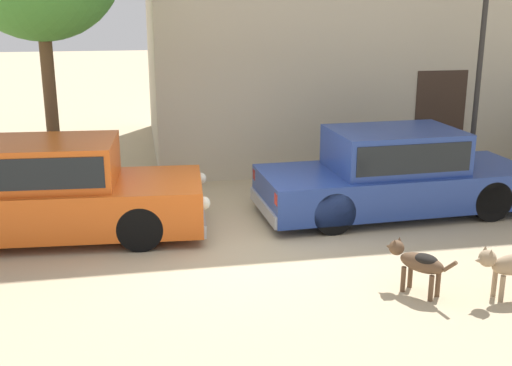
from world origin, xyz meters
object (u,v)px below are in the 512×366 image
Objects in this scene: stray_dog_spotted at (418,261)px; stray_dog_tan at (510,265)px; street_lamp at (482,46)px; parked_sedan_second at (394,172)px; parked_sedan_nearest at (49,190)px.

stray_dog_tan reaches higher than stray_dog_spotted.
stray_dog_tan is 5.61m from street_lamp.
parked_sedan_second is 5.77× the size of stray_dog_spotted.
parked_sedan_second reaches higher than stray_dog_spotted.
parked_sedan_nearest reaches higher than stray_dog_tan.
street_lamp is (3.10, 4.37, 2.25)m from stray_dog_spotted.
stray_dog_tan is (5.63, -3.21, -0.30)m from parked_sedan_nearest.
stray_dog_tan is (1.01, -0.34, 0.02)m from stray_dog_spotted.
street_lamp reaches higher than stray_dog_tan.
parked_sedan_nearest is 1.13× the size of street_lamp.
stray_dog_tan is at bearing -144.27° from stray_dog_spotted.
parked_sedan_nearest is 6.49m from stray_dog_tan.
street_lamp is (2.18, 1.40, 1.96)m from parked_sedan_second.
parked_sedan_nearest is 1.01× the size of parked_sedan_second.
stray_dog_tan is (0.10, -3.31, -0.28)m from parked_sedan_second.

